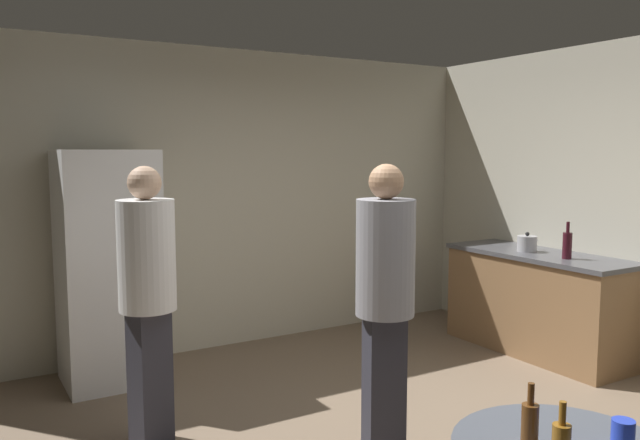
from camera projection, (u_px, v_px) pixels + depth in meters
name	position (u px, v px, depth m)	size (l,w,h in m)	color
wall_back	(225.00, 199.00, 5.77)	(5.32, 0.06, 2.70)	beige
refrigerator	(108.00, 267.00, 4.87)	(0.70, 0.68, 1.80)	white
kitchen_counter	(537.00, 302.00, 5.63)	(0.64, 1.70, 0.90)	olive
kettle	(527.00, 244.00, 5.63)	(0.24, 0.17, 0.18)	#B2B2B7
wine_bottle_on_counter	(567.00, 245.00, 5.24)	(0.08, 0.08, 0.31)	#3F141E
beer_bottle_brown	(530.00, 422.00, 2.28)	(0.06, 0.06, 0.23)	#593314
plastic_cup_blue	(623.00, 435.00, 2.24)	(0.08, 0.08, 0.11)	blue
person_in_white_shirt	(147.00, 284.00, 3.79)	(0.43, 0.43, 1.70)	#2D2D38
person_in_gray_shirt	(385.00, 288.00, 3.64)	(0.42, 0.42, 1.72)	#2D2D38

